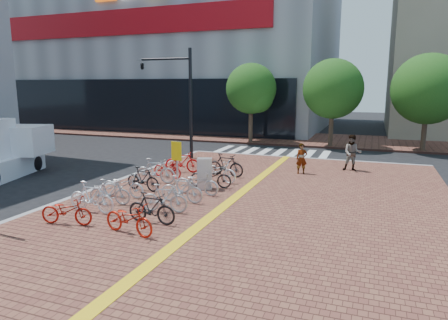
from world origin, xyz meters
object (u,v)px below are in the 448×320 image
at_px(bike_15, 226,165).
at_px(pedestrian_b, 352,153).
at_px(bike_0, 67,211).
at_px(bike_2, 110,192).
at_px(bike_8, 129,219).
at_px(bike_10, 164,198).
at_px(yellow_sign, 176,155).
at_px(bike_4, 143,179).
at_px(bike_14, 217,171).
at_px(bike_7, 182,162).
at_px(traffic_light_pole, 168,83).
at_px(bike_5, 155,171).
at_px(pedestrian_a, 302,159).
at_px(bike_13, 210,177).
at_px(bike_3, 123,185).
at_px(bike_9, 151,208).
at_px(bike_12, 197,182).
at_px(bike_11, 182,189).
at_px(utility_box, 205,174).
at_px(bike_6, 167,168).
at_px(bike_1, 91,197).

xyz_separation_m(bike_15, pedestrian_b, (5.55, 3.49, 0.37)).
bearing_deg(bike_0, bike_2, -9.38).
bearing_deg(bike_8, bike_10, 10.96).
distance_m(bike_10, yellow_sign, 4.00).
relative_size(bike_4, bike_14, 0.85).
relative_size(bike_0, bike_14, 0.87).
height_order(bike_7, bike_15, bike_15).
xyz_separation_m(yellow_sign, traffic_light_pole, (-3.67, 6.15, 3.10)).
relative_size(bike_5, pedestrian_b, 1.01).
relative_size(bike_2, pedestrian_a, 1.05).
bearing_deg(yellow_sign, bike_13, 1.11).
bearing_deg(bike_5, bike_3, 172.01).
relative_size(bike_4, pedestrian_b, 0.89).
bearing_deg(bike_3, bike_9, -132.70).
bearing_deg(yellow_sign, bike_4, -120.88).
height_order(bike_9, pedestrian_b, pedestrian_b).
relative_size(bike_7, yellow_sign, 0.93).
distance_m(bike_2, bike_5, 3.46).
xyz_separation_m(bike_5, bike_12, (2.51, -1.07, -0.07)).
bearing_deg(bike_13, traffic_light_pole, 32.97).
bearing_deg(bike_10, bike_2, 77.80).
height_order(bike_14, yellow_sign, yellow_sign).
xyz_separation_m(bike_11, bike_12, (0.06, 1.23, -0.02)).
distance_m(bike_4, bike_14, 3.38).
xyz_separation_m(bike_10, pedestrian_a, (3.31, 7.78, 0.25)).
xyz_separation_m(bike_9, yellow_sign, (-1.58, 4.78, 0.81)).
height_order(bike_11, bike_15, bike_15).
bearing_deg(bike_10, bike_12, -11.99).
relative_size(bike_12, traffic_light_pole, 0.29).
bearing_deg(utility_box, bike_12, -86.67).
relative_size(bike_7, bike_12, 0.96).
distance_m(bike_4, pedestrian_a, 7.85).
bearing_deg(bike_12, bike_9, -177.86).
bearing_deg(bike_6, pedestrian_a, -50.59).
xyz_separation_m(bike_12, bike_13, (0.08, 1.20, -0.01)).
xyz_separation_m(bike_4, utility_box, (2.29, 1.12, 0.16)).
relative_size(bike_4, pedestrian_a, 1.10).
distance_m(bike_3, bike_11, 2.47).
bearing_deg(bike_4, traffic_light_pole, 28.69).
xyz_separation_m(bike_11, pedestrian_a, (3.28, 6.53, 0.24)).
xyz_separation_m(bike_1, bike_5, (-0.13, 4.46, 0.02)).
bearing_deg(bike_14, pedestrian_a, -36.55).
xyz_separation_m(bike_15, utility_box, (-0.00, -2.49, 0.10)).
relative_size(bike_1, bike_2, 1.15).
bearing_deg(bike_0, bike_14, -29.29).
height_order(bike_4, bike_10, bike_4).
relative_size(bike_11, yellow_sign, 0.89).
height_order(bike_4, traffic_light_pole, traffic_light_pole).
height_order(bike_9, pedestrian_a, pedestrian_a).
bearing_deg(bike_15, pedestrian_a, -53.82).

